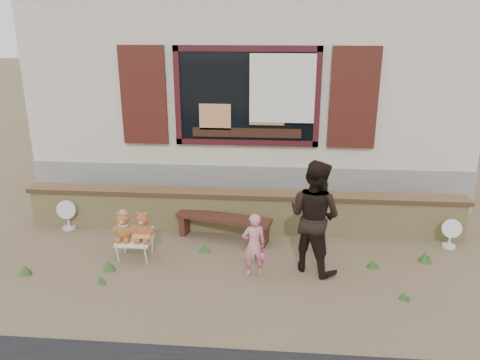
# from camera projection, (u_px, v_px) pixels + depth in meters

# --- Properties ---
(ground) EXTENTS (80.00, 80.00, 0.00)m
(ground) POSITION_uv_depth(u_px,v_px,m) (236.00, 258.00, 6.79)
(ground) COLOR brown
(ground) RESTS_ON ground
(shopfront) EXTENTS (8.04, 5.13, 4.00)m
(shopfront) POSITION_uv_depth(u_px,v_px,m) (255.00, 82.00, 10.40)
(shopfront) COLOR #BEB59A
(shopfront) RESTS_ON ground
(brick_wall) EXTENTS (7.10, 0.36, 0.67)m
(brick_wall) POSITION_uv_depth(u_px,v_px,m) (242.00, 211.00, 7.63)
(brick_wall) COLOR tan
(brick_wall) RESTS_ON ground
(bench) EXTENTS (1.54, 0.66, 0.39)m
(bench) POSITION_uv_depth(u_px,v_px,m) (224.00, 222.00, 7.31)
(bench) COLOR #381C13
(bench) RESTS_ON ground
(folding_chair) EXTENTS (0.48, 0.43, 0.30)m
(folding_chair) POSITION_uv_depth(u_px,v_px,m) (135.00, 241.00, 6.72)
(folding_chair) COLOR white
(folding_chair) RESTS_ON ground
(teddy_bear_left) EXTENTS (0.32, 0.28, 0.43)m
(teddy_bear_left) POSITION_uv_depth(u_px,v_px,m) (124.00, 225.00, 6.65)
(teddy_bear_left) COLOR brown
(teddy_bear_left) RESTS_ON folding_chair
(teddy_bear_right) EXTENTS (0.32, 0.28, 0.44)m
(teddy_bear_right) POSITION_uv_depth(u_px,v_px,m) (143.00, 226.00, 6.63)
(teddy_bear_right) COLOR brown
(teddy_bear_right) RESTS_ON folding_chair
(child) EXTENTS (0.37, 0.30, 0.89)m
(child) POSITION_uv_depth(u_px,v_px,m) (254.00, 245.00, 6.21)
(child) COLOR pink
(child) RESTS_ON ground
(adult) EXTENTS (0.96, 0.92, 1.57)m
(adult) POSITION_uv_depth(u_px,v_px,m) (314.00, 216.00, 6.26)
(adult) COLOR black
(adult) RESTS_ON ground
(fan_left) EXTENTS (0.32, 0.21, 0.51)m
(fan_left) POSITION_uv_depth(u_px,v_px,m) (68.00, 214.00, 7.70)
(fan_left) COLOR silver
(fan_left) RESTS_ON ground
(fan_right) EXTENTS (0.29, 0.20, 0.46)m
(fan_right) POSITION_uv_depth(u_px,v_px,m) (451.00, 233.00, 7.06)
(fan_right) COLOR white
(fan_right) RESTS_ON ground
(grass_tufts) EXTENTS (5.67, 1.40, 0.16)m
(grass_tufts) POSITION_uv_depth(u_px,v_px,m) (239.00, 259.00, 6.63)
(grass_tufts) COLOR #2F5522
(grass_tufts) RESTS_ON ground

